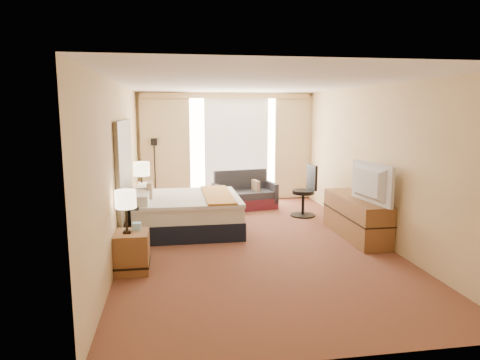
{
  "coord_description": "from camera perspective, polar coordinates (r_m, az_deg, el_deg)",
  "views": [
    {
      "loc": [
        -1.3,
        -6.82,
        2.19
      ],
      "look_at": [
        -0.15,
        0.4,
        0.99
      ],
      "focal_mm": 32.0,
      "sensor_mm": 36.0,
      "label": 1
    }
  ],
  "objects": [
    {
      "name": "floor",
      "position": [
        7.28,
        1.64,
        -8.19
      ],
      "size": [
        4.2,
        7.0,
        0.02
      ],
      "primitive_type": "cube",
      "color": "#521719",
      "rests_on": "ground"
    },
    {
      "name": "ceiling",
      "position": [
        6.95,
        1.74,
        12.71
      ],
      "size": [
        4.2,
        7.0,
        0.02
      ],
      "primitive_type": "cube",
      "color": "white",
      "rests_on": "wall_back"
    },
    {
      "name": "wall_back",
      "position": [
        10.44,
        -1.9,
        4.44
      ],
      "size": [
        4.2,
        0.02,
        2.6
      ],
      "primitive_type": "cube",
      "color": "beige",
      "rests_on": "ground"
    },
    {
      "name": "wall_front",
      "position": [
        3.67,
        11.95,
        -4.91
      ],
      "size": [
        4.2,
        0.02,
        2.6
      ],
      "primitive_type": "cube",
      "color": "beige",
      "rests_on": "ground"
    },
    {
      "name": "wall_left",
      "position": [
        6.92,
        -15.66,
        1.59
      ],
      "size": [
        0.02,
        7.0,
        2.6
      ],
      "primitive_type": "cube",
      "color": "beige",
      "rests_on": "ground"
    },
    {
      "name": "wall_right",
      "position": [
        7.67,
        17.31,
        2.24
      ],
      "size": [
        0.02,
        7.0,
        2.6
      ],
      "primitive_type": "cube",
      "color": "beige",
      "rests_on": "ground"
    },
    {
      "name": "headboard",
      "position": [
        7.12,
        -15.15,
        1.66
      ],
      "size": [
        0.06,
        1.85,
        1.5
      ],
      "primitive_type": "cube",
      "color": "black",
      "rests_on": "wall_left"
    },
    {
      "name": "nightstand_left",
      "position": [
        6.1,
        -14.17,
        -9.25
      ],
      "size": [
        0.45,
        0.52,
        0.55
      ],
      "primitive_type": "cube",
      "color": "brown",
      "rests_on": "floor"
    },
    {
      "name": "nightstand_right",
      "position": [
        8.51,
        -12.72,
        -3.91
      ],
      "size": [
        0.45,
        0.52,
        0.55
      ],
      "primitive_type": "cube",
      "color": "brown",
      "rests_on": "floor"
    },
    {
      "name": "media_dresser",
      "position": [
        7.72,
        15.17,
        -4.79
      ],
      "size": [
        0.5,
        1.8,
        0.7
      ],
      "primitive_type": "cube",
      "color": "brown",
      "rests_on": "floor"
    },
    {
      "name": "window",
      "position": [
        10.44,
        -0.51,
        4.55
      ],
      "size": [
        2.3,
        0.02,
        2.3
      ],
      "primitive_type": "cube",
      "color": "white",
      "rests_on": "wall_back"
    },
    {
      "name": "curtains",
      "position": [
        10.32,
        -1.84,
        4.98
      ],
      "size": [
        4.12,
        0.19,
        2.56
      ],
      "color": "beige",
      "rests_on": "floor"
    },
    {
      "name": "bed",
      "position": [
        7.89,
        -7.11,
        -4.33
      ],
      "size": [
        1.89,
        1.73,
        0.92
      ],
      "color": "black",
      "rests_on": "floor"
    },
    {
      "name": "loveseat",
      "position": [
        9.63,
        0.58,
        -2.12
      ],
      "size": [
        1.45,
        0.95,
        0.84
      ],
      "rotation": [
        0.0,
        0.0,
        0.18
      ],
      "color": "maroon",
      "rests_on": "floor"
    },
    {
      "name": "floor_lamp",
      "position": [
        10.19,
        -11.33,
        2.94
      ],
      "size": [
        0.19,
        0.19,
        1.54
      ],
      "color": "black",
      "rests_on": "floor"
    },
    {
      "name": "desk_chair",
      "position": [
        8.99,
        8.76,
        -1.78
      ],
      "size": [
        0.52,
        0.52,
        1.07
      ],
      "rotation": [
        0.0,
        0.0,
        0.12
      ],
      "color": "black",
      "rests_on": "floor"
    },
    {
      "name": "lamp_left",
      "position": [
        5.88,
        -15.01,
        -2.6
      ],
      "size": [
        0.28,
        0.28,
        0.59
      ],
      "color": "black",
      "rests_on": "nightstand_left"
    },
    {
      "name": "lamp_right",
      "position": [
        8.44,
        -13.0,
        1.35
      ],
      "size": [
        0.31,
        0.31,
        0.65
      ],
      "color": "black",
      "rests_on": "nightstand_right"
    },
    {
      "name": "tissue_box",
      "position": [
        6.11,
        -13.61,
        -6.01
      ],
      "size": [
        0.11,
        0.11,
        0.1
      ],
      "primitive_type": "cube",
      "rotation": [
        0.0,
        0.0,
        -0.0
      ],
      "color": "#91C4E1",
      "rests_on": "nightstand_left"
    },
    {
      "name": "telephone",
      "position": [
        8.52,
        -11.85,
        -1.74
      ],
      "size": [
        0.2,
        0.18,
        0.07
      ],
      "primitive_type": "cube",
      "rotation": [
        0.0,
        0.0,
        0.32
      ],
      "color": "black",
      "rests_on": "nightstand_right"
    },
    {
      "name": "television",
      "position": [
        7.19,
        16.4,
        -0.38
      ],
      "size": [
        0.28,
        1.14,
        0.65
      ],
      "primitive_type": "imported",
      "rotation": [
        0.0,
        0.0,
        1.69
      ],
      "color": "black",
      "rests_on": "media_dresser"
    }
  ]
}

